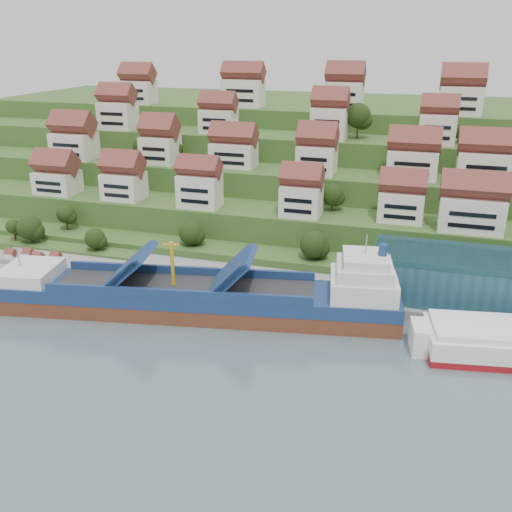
% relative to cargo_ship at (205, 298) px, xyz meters
% --- Properties ---
extents(ground, '(300.00, 300.00, 0.00)m').
position_rel_cargo_ship_xyz_m(ground, '(9.78, 0.57, -3.46)').
color(ground, slate).
rests_on(ground, ground).
extents(quay, '(180.00, 14.00, 2.20)m').
position_rel_cargo_ship_xyz_m(quay, '(29.78, 15.57, -2.36)').
color(quay, gray).
rests_on(quay, ground).
extents(pebble_beach, '(45.00, 20.00, 1.00)m').
position_rel_cargo_ship_xyz_m(pebble_beach, '(-48.22, 12.57, -2.96)').
color(pebble_beach, gray).
rests_on(pebble_beach, ground).
extents(hillside, '(260.00, 128.00, 31.00)m').
position_rel_cargo_ship_xyz_m(hillside, '(9.78, 104.13, 7.20)').
color(hillside, '#2D4C1E').
rests_on(hillside, ground).
extents(hillside_village, '(156.39, 62.02, 29.09)m').
position_rel_cargo_ship_xyz_m(hillside_village, '(11.43, 60.83, 20.77)').
color(hillside_village, silver).
rests_on(hillside_village, ground).
extents(hillside_trees, '(142.88, 61.12, 32.00)m').
position_rel_cargo_ship_xyz_m(hillside_trees, '(-3.56, 43.92, 12.66)').
color(hillside_trees, '#223812').
rests_on(hillside_trees, ground).
extents(flagpole, '(1.28, 0.16, 8.00)m').
position_rel_cargo_ship_xyz_m(flagpole, '(27.90, 10.57, 3.42)').
color(flagpole, gray).
rests_on(flagpole, quay).
extents(beach_huts, '(14.40, 3.70, 2.20)m').
position_rel_cargo_ship_xyz_m(beach_huts, '(-50.22, 11.32, -1.36)').
color(beach_huts, white).
rests_on(beach_huts, pebble_beach).
extents(cargo_ship, '(83.67, 26.98, 18.40)m').
position_rel_cargo_ship_xyz_m(cargo_ship, '(0.00, 0.00, 0.00)').
color(cargo_ship, brown).
rests_on(cargo_ship, ground).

